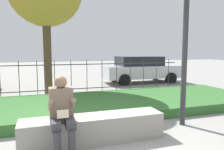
% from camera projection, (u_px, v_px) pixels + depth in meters
% --- Properties ---
extents(ground_plane, '(60.00, 60.00, 0.00)m').
position_uv_depth(ground_plane, '(103.00, 140.00, 4.15)').
color(ground_plane, gray).
extents(stone_bench, '(2.64, 0.54, 0.49)m').
position_uv_depth(stone_bench, '(94.00, 130.00, 4.07)').
color(stone_bench, gray).
rests_on(stone_bench, ground_plane).
extents(person_seated_reader, '(0.42, 0.73, 1.29)m').
position_uv_depth(person_seated_reader, '(62.00, 111.00, 3.53)').
color(person_seated_reader, black).
rests_on(person_seated_reader, ground_plane).
extents(grass_berm, '(10.89, 2.94, 0.25)m').
position_uv_depth(grass_berm, '(82.00, 106.00, 6.18)').
color(grass_berm, '#33662D').
rests_on(grass_berm, ground_plane).
extents(iron_fence, '(8.89, 0.03, 1.34)m').
position_uv_depth(iron_fence, '(71.00, 77.00, 8.05)').
color(iron_fence, '#332D28').
rests_on(iron_fence, ground_plane).
extents(car_parked_right, '(4.09, 1.93, 1.39)m').
position_uv_depth(car_parked_right, '(141.00, 69.00, 11.45)').
color(car_parked_right, '#B7B7BC').
rests_on(car_parked_right, ground_plane).
extents(street_lamp, '(0.28, 0.28, 3.45)m').
position_uv_depth(street_lamp, '(186.00, 29.00, 4.77)').
color(street_lamp, '#2D2D30').
rests_on(street_lamp, ground_plane).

